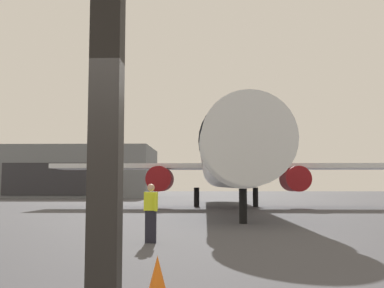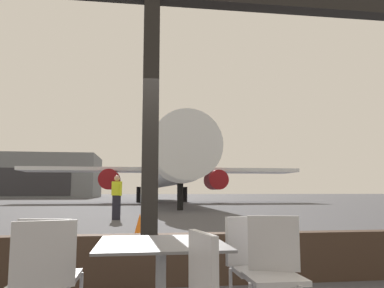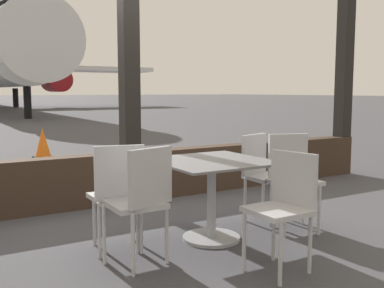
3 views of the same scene
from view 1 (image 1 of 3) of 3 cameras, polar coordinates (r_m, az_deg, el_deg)
ground_plane at (r=43.06m, az=0.75°, el=-7.44°), size 220.00×220.00×0.00m
window_frame at (r=3.10m, az=-10.71°, el=-10.57°), size 7.62×0.24×3.80m
airplane at (r=35.61m, az=4.36°, el=-2.24°), size 27.25×36.56×10.48m
ground_crew_worker at (r=13.95m, az=-5.09°, el=-8.36°), size 0.42×0.44×1.74m
traffic_cone at (r=7.40m, az=-4.29°, el=-15.98°), size 0.36×0.36×0.61m
distant_hangar at (r=73.63m, az=-14.09°, el=-3.43°), size 23.55×15.15×7.54m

